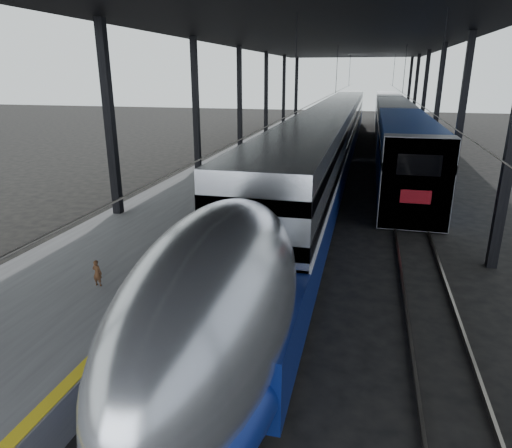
% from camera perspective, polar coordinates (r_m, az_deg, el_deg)
% --- Properties ---
extents(ground, '(160.00, 160.00, 0.00)m').
position_cam_1_polar(ground, '(14.99, -6.54, -9.23)').
color(ground, black).
rests_on(ground, ground).
extents(platform, '(6.00, 80.00, 1.00)m').
position_cam_1_polar(platform, '(34.07, -0.53, 7.50)').
color(platform, '#4C4C4F').
rests_on(platform, ground).
extents(yellow_strip, '(0.30, 80.00, 0.01)m').
position_cam_1_polar(yellow_strip, '(33.40, 4.18, 8.11)').
color(yellow_strip, gold).
rests_on(yellow_strip, platform).
extents(rails, '(6.52, 80.00, 0.16)m').
position_cam_1_polar(rails, '(33.13, 13.08, 5.97)').
color(rails, slate).
rests_on(rails, ground).
extents(canopy, '(18.00, 75.00, 9.47)m').
position_cam_1_polar(canopy, '(32.62, 9.39, 21.99)').
color(canopy, black).
rests_on(canopy, ground).
extents(tgv_train, '(3.18, 65.20, 4.55)m').
position_cam_1_polar(tgv_train, '(35.80, 9.37, 10.43)').
color(tgv_train, '#AEB1B5').
rests_on(tgv_train, ground).
extents(second_train, '(3.12, 56.05, 4.30)m').
position_cam_1_polar(second_train, '(48.29, 16.74, 11.97)').
color(second_train, navy).
rests_on(second_train, ground).
extents(child, '(0.30, 0.21, 0.80)m').
position_cam_1_polar(child, '(14.08, -19.24, -5.79)').
color(child, '#4A2C18').
rests_on(child, platform).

